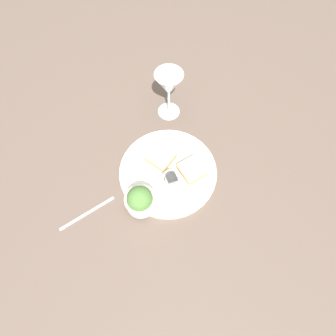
% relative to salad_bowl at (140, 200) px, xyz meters
% --- Properties ---
extents(ground_plane, '(4.00, 4.00, 0.00)m').
position_rel_salad_bowl_xyz_m(ground_plane, '(-0.08, -0.12, -0.05)').
color(ground_plane, brown).
extents(dinner_plate, '(0.31, 0.31, 0.01)m').
position_rel_salad_bowl_xyz_m(dinner_plate, '(-0.08, -0.12, -0.05)').
color(dinner_plate, silver).
rests_on(dinner_plate, ground_plane).
extents(salad_bowl, '(0.09, 0.09, 0.09)m').
position_rel_salad_bowl_xyz_m(salad_bowl, '(0.00, 0.00, 0.00)').
color(salad_bowl, white).
rests_on(salad_bowl, dinner_plate).
extents(sauce_ramekin, '(0.06, 0.06, 0.03)m').
position_rel_salad_bowl_xyz_m(sauce_ramekin, '(-0.09, -0.08, -0.02)').
color(sauce_ramekin, white).
rests_on(sauce_ramekin, dinner_plate).
extents(cheese_toast_near, '(0.11, 0.11, 0.03)m').
position_rel_salad_bowl_xyz_m(cheese_toast_near, '(-0.05, -0.16, -0.03)').
color(cheese_toast_near, tan).
rests_on(cheese_toast_near, dinner_plate).
extents(cheese_toast_far, '(0.10, 0.10, 0.03)m').
position_rel_salad_bowl_xyz_m(cheese_toast_far, '(-0.15, -0.12, -0.03)').
color(cheese_toast_far, tan).
rests_on(cheese_toast_far, dinner_plate).
extents(wine_glass, '(0.09, 0.09, 0.18)m').
position_rel_salad_bowl_xyz_m(wine_glass, '(-0.07, -0.36, 0.08)').
color(wine_glass, silver).
rests_on(wine_glass, ground_plane).
extents(fork, '(0.15, 0.11, 0.01)m').
position_rel_salad_bowl_xyz_m(fork, '(0.16, 0.03, -0.05)').
color(fork, silver).
rests_on(fork, ground_plane).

